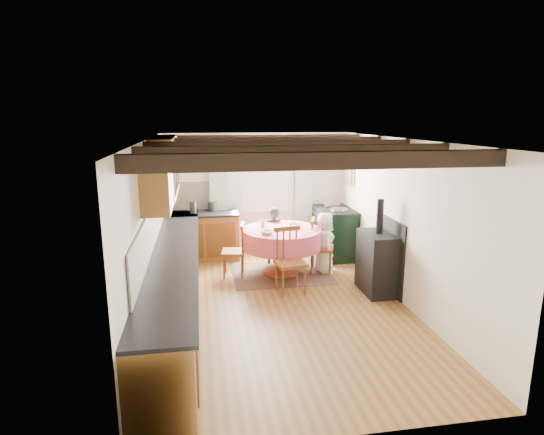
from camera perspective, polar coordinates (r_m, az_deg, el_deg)
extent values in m
cube|color=olive|center=(6.59, 1.16, -11.34)|extent=(3.60, 5.50, 0.00)
cube|color=white|center=(6.02, 1.26, 9.98)|extent=(3.60, 5.50, 0.00)
cube|color=silver|center=(8.86, -2.06, 3.08)|extent=(3.60, 0.00, 2.40)
cube|color=silver|center=(3.67, 9.26, -11.45)|extent=(3.60, 0.00, 2.40)
cube|color=silver|center=(6.14, -15.56, -1.79)|extent=(0.00, 5.50, 2.40)
cube|color=silver|center=(6.76, 16.39, -0.52)|extent=(0.00, 5.50, 2.40)
cube|color=black|center=(4.08, 6.47, 7.29)|extent=(3.60, 0.16, 0.16)
cube|color=black|center=(5.05, 3.37, 8.40)|extent=(3.60, 0.16, 0.16)
cube|color=black|center=(6.03, 1.26, 9.13)|extent=(3.60, 0.16, 0.16)
cube|color=black|center=(7.01, -0.27, 9.65)|extent=(3.60, 0.16, 0.16)
cube|color=black|center=(8.00, -1.42, 10.04)|extent=(3.60, 0.16, 0.16)
cube|color=beige|center=(6.42, -15.11, -1.12)|extent=(0.02, 4.50, 0.55)
cube|color=beige|center=(8.77, -8.54, 2.84)|extent=(1.40, 0.02, 0.55)
cube|color=brown|center=(6.34, -12.43, -8.36)|extent=(0.60, 5.30, 0.88)
cube|color=brown|center=(8.66, -8.67, -2.44)|extent=(1.30, 0.60, 0.88)
cube|color=black|center=(6.19, -12.44, -4.38)|extent=(0.64, 5.30, 0.04)
cube|color=black|center=(8.53, -8.78, 0.50)|extent=(1.30, 0.64, 0.04)
cube|color=brown|center=(7.17, -13.59, 6.48)|extent=(0.34, 1.80, 0.90)
cube|color=brown|center=(5.69, -14.58, 4.35)|extent=(0.34, 0.90, 0.70)
cube|color=white|center=(8.80, -1.42, 5.65)|extent=(1.34, 0.03, 1.54)
cube|color=white|center=(8.80, -1.42, 5.65)|extent=(1.20, 0.01, 1.40)
cube|color=beige|center=(8.72, -6.87, 2.16)|extent=(0.35, 0.10, 2.10)
cube|color=beige|center=(8.95, 4.08, 2.50)|extent=(0.35, 0.10, 2.10)
cylinder|color=black|center=(8.66, -1.36, 9.52)|extent=(2.00, 0.03, 0.03)
cube|color=gold|center=(8.76, 9.93, 6.09)|extent=(0.04, 0.50, 0.60)
cylinder|color=silver|center=(8.95, 4.66, 6.38)|extent=(0.30, 0.02, 0.30)
cube|color=#442D23|center=(7.85, 1.24, -7.23)|extent=(1.71, 1.33, 0.01)
imported|color=#2A343C|center=(8.23, 0.18, -2.36)|extent=(0.41, 0.29, 1.08)
imported|color=white|center=(7.86, 6.76, -3.22)|extent=(0.35, 0.53, 1.08)
imported|color=silver|center=(7.29, -0.68, -1.93)|extent=(0.30, 0.30, 0.05)
imported|color=silver|center=(7.77, 2.88, -0.96)|extent=(0.29, 0.29, 0.07)
imported|color=silver|center=(7.80, -1.20, -0.75)|extent=(0.15, 0.15, 0.10)
cylinder|color=#262628|center=(8.47, -10.13, 1.26)|extent=(0.13, 0.13, 0.22)
cylinder|color=#262628|center=(8.64, -7.71, 1.42)|extent=(0.16, 0.16, 0.18)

